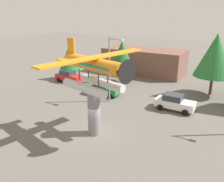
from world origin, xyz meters
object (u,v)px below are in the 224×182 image
object	(u,v)px
tree_west	(70,57)
tree_center_back	(215,55)
car_far_white	(175,102)
streetlight_primary	(111,66)
car_mid_green	(104,88)
storefront_building	(144,61)
car_near_red	(69,76)
floatplane_monument	(94,70)
display_pedestal	(94,112)
tree_east	(122,54)

from	to	relation	value
tree_west	tree_center_back	xyz separation A→B (m)	(20.07, 3.39, 1.67)
car_far_white	streetlight_primary	world-z (taller)	streetlight_primary
car_mid_green	storefront_building	distance (m)	12.98
car_near_red	storefront_building	xyz separation A→B (m)	(7.37, 10.90, 1.16)
floatplane_monument	tree_center_back	distance (m)	17.29
streetlight_primary	car_far_white	bearing A→B (deg)	11.26
display_pedestal	streetlight_primary	xyz separation A→B (m)	(-2.78, 7.39, 2.30)
storefront_building	car_near_red	bearing A→B (deg)	-124.09
car_near_red	car_far_white	world-z (taller)	same
car_near_red	streetlight_primary	xyz separation A→B (m)	(9.68, -3.71, 3.49)
car_far_white	car_near_red	bearing A→B (deg)	172.32
car_far_white	tree_center_back	xyz separation A→B (m)	(2.48, 7.04, 4.26)
car_mid_green	streetlight_primary	xyz separation A→B (m)	(2.08, -1.68, 3.49)
storefront_building	car_mid_green	bearing A→B (deg)	-88.99
display_pedestal	tree_center_back	world-z (taller)	tree_center_back
car_near_red	storefront_building	size ratio (longest dim) A/B	0.31
display_pedestal	tree_east	world-z (taller)	tree_east
display_pedestal	car_near_red	size ratio (longest dim) A/B	0.99
car_mid_green	floatplane_monument	bearing A→B (deg)	-61.29
display_pedestal	car_mid_green	distance (m)	10.36
car_far_white	tree_west	world-z (taller)	tree_west
car_far_white	tree_east	distance (m)	12.31
streetlight_primary	tree_east	xyz separation A→B (m)	(-2.82, 7.75, -0.20)
display_pedestal	tree_center_back	distance (m)	17.57
display_pedestal	car_far_white	distance (m)	9.95
tree_east	tree_center_back	world-z (taller)	tree_center_back
tree_west	car_far_white	bearing A→B (deg)	-11.71
streetlight_primary	tree_center_back	bearing A→B (deg)	41.16
tree_east	tree_west	bearing A→B (deg)	-160.60
display_pedestal	streetlight_primary	world-z (taller)	streetlight_primary
car_mid_green	tree_west	world-z (taller)	tree_west
car_mid_green	tree_east	xyz separation A→B (m)	(-0.75, 6.07, 3.29)
streetlight_primary	tree_west	xyz separation A→B (m)	(-10.38, 5.09, -0.90)
tree_west	floatplane_monument	bearing A→B (deg)	-43.26
tree_center_back	streetlight_primary	bearing A→B (deg)	-138.84
floatplane_monument	storefront_building	size ratio (longest dim) A/B	0.76
car_mid_green	car_far_white	distance (m)	9.30
storefront_building	tree_west	size ratio (longest dim) A/B	2.51
car_mid_green	storefront_building	xyz separation A→B (m)	(-0.23, 12.93, 1.16)
car_near_red	streetlight_primary	distance (m)	10.94
display_pedestal	tree_east	xyz separation A→B (m)	(-5.61, 15.14, 2.10)
tree_east	car_near_red	bearing A→B (deg)	-149.53
storefront_building	floatplane_monument	bearing A→B (deg)	-76.69
floatplane_monument	car_far_white	bearing A→B (deg)	77.53
car_far_white	storefront_building	distance (m)	16.29
car_far_white	tree_center_back	distance (m)	8.59
car_near_red	tree_center_back	world-z (taller)	tree_center_back
car_near_red	storefront_building	bearing A→B (deg)	55.91
tree_west	tree_east	world-z (taller)	tree_east
streetlight_primary	car_mid_green	bearing A→B (deg)	141.00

